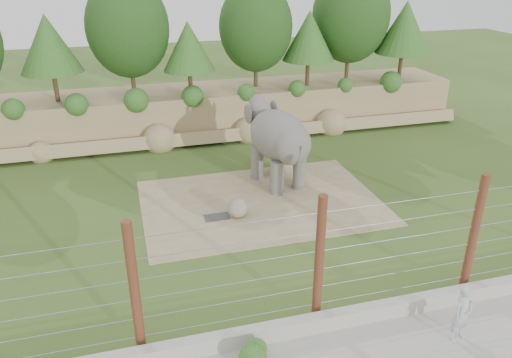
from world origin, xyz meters
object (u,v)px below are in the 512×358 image
object	(u,v)px
elephant	(278,147)
zookeeper	(462,313)
stone_ball	(237,208)
barrier_fence	(319,260)

from	to	relation	value
elephant	zookeeper	world-z (taller)	elephant
elephant	stone_ball	bearing A→B (deg)	-145.00
elephant	zookeeper	size ratio (longest dim) A/B	2.51
stone_ball	barrier_fence	world-z (taller)	barrier_fence
stone_ball	elephant	bearing A→B (deg)	46.45
elephant	barrier_fence	size ratio (longest dim) A/B	0.22
elephant	zookeeper	distance (m)	11.23
elephant	barrier_fence	world-z (taller)	barrier_fence
elephant	zookeeper	bearing A→B (deg)	-92.91
elephant	stone_ball	distance (m)	3.96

